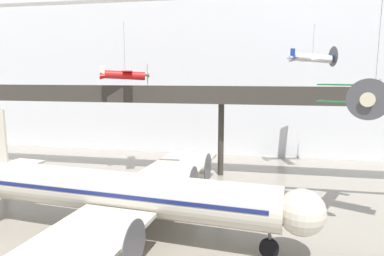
{
  "coord_description": "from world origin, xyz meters",
  "views": [
    {
      "loc": [
        4.13,
        -14.21,
        12.1
      ],
      "look_at": [
        -0.27,
        8.85,
        8.38
      ],
      "focal_mm": 32.0,
      "sensor_mm": 36.0,
      "label": 1
    }
  ],
  "objects_px": {
    "suspended_plane_red_highwing": "(125,75)",
    "suspended_plane_white_twin": "(313,58)",
    "airliner_silver_main": "(119,193)",
    "suspended_plane_green_biplane": "(374,96)"
  },
  "relations": [
    {
      "from": "airliner_silver_main",
      "to": "suspended_plane_green_biplane",
      "type": "bearing_deg",
      "value": 21.81
    },
    {
      "from": "airliner_silver_main",
      "to": "suspended_plane_red_highwing",
      "type": "xyz_separation_m",
      "value": [
        -5.05,
        14.53,
        8.68
      ]
    },
    {
      "from": "airliner_silver_main",
      "to": "suspended_plane_green_biplane",
      "type": "relative_size",
      "value": 3.76
    },
    {
      "from": "suspended_plane_green_biplane",
      "to": "suspended_plane_white_twin",
      "type": "distance_m",
      "value": 15.31
    },
    {
      "from": "suspended_plane_red_highwing",
      "to": "suspended_plane_green_biplane",
      "type": "bearing_deg",
      "value": -41.15
    },
    {
      "from": "suspended_plane_red_highwing",
      "to": "suspended_plane_white_twin",
      "type": "height_order",
      "value": "suspended_plane_white_twin"
    },
    {
      "from": "airliner_silver_main",
      "to": "suspended_plane_green_biplane",
      "type": "distance_m",
      "value": 20.61
    },
    {
      "from": "suspended_plane_red_highwing",
      "to": "suspended_plane_white_twin",
      "type": "relative_size",
      "value": 1.04
    },
    {
      "from": "airliner_silver_main",
      "to": "suspended_plane_red_highwing",
      "type": "height_order",
      "value": "suspended_plane_red_highwing"
    },
    {
      "from": "suspended_plane_red_highwing",
      "to": "suspended_plane_white_twin",
      "type": "xyz_separation_m",
      "value": [
        21.19,
        5.44,
        1.91
      ]
    }
  ]
}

